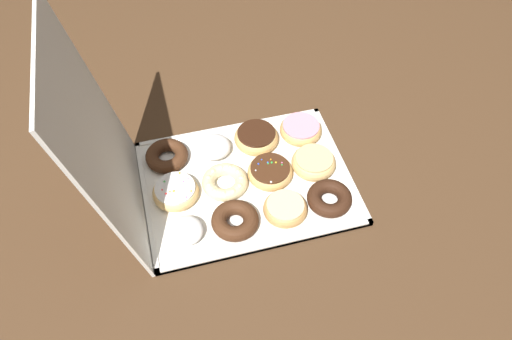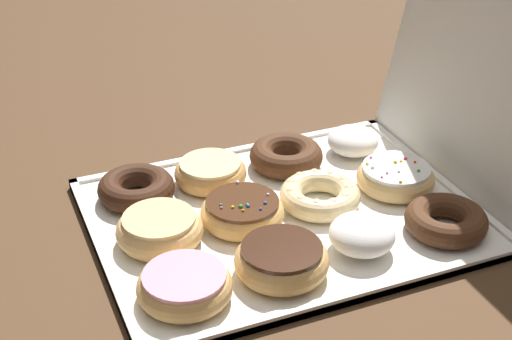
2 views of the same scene
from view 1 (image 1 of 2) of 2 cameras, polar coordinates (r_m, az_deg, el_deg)
name	(u,v)px [view 1 (image 1 of 2)]	position (r m, az deg, el deg)	size (l,w,h in m)	color
ground_plane	(247,184)	(1.30, -1.05, -1.57)	(3.00, 3.00, 0.00)	#4C331E
donut_box	(247,182)	(1.29, -1.05, -1.42)	(0.41, 0.53, 0.01)	white
box_lid_open	(99,141)	(1.10, -17.44, 3.12)	(0.41, 0.51, 0.01)	white
chocolate_cake_ring_donut_0	(329,198)	(1.25, 8.35, -3.21)	(0.11, 0.11, 0.04)	#381E11
glazed_ring_donut_1	(314,162)	(1.31, 6.56, 0.93)	(0.12, 0.12, 0.04)	#E5B770
pink_frosted_donut_2	(301,129)	(1.39, 5.11, 4.64)	(0.12, 0.12, 0.04)	tan
glazed_ring_donut_3	(285,208)	(1.22, 3.34, -4.38)	(0.11, 0.11, 0.04)	tan
sprinkle_donut_4	(270,173)	(1.28, 1.64, -0.30)	(0.12, 0.12, 0.04)	tan
chocolate_frosted_donut_5	(256,137)	(1.36, 0.03, 3.73)	(0.12, 0.12, 0.04)	tan
chocolate_cake_ring_donut_6	(235,220)	(1.20, -2.40, -5.76)	(0.11, 0.11, 0.04)	#472816
cruller_donut_7	(225,182)	(1.27, -3.55, -1.41)	(0.12, 0.12, 0.03)	beige
powdered_filled_donut_8	(214,147)	(1.34, -4.77, 2.63)	(0.09, 0.09, 0.05)	white
powdered_filled_donut_9	(186,231)	(1.19, -7.96, -6.85)	(0.08, 0.08, 0.04)	white
sprinkle_donut_10	(176,191)	(1.26, -9.13, -2.38)	(0.12, 0.12, 0.04)	#E5B770
chocolate_cake_ring_donut_11	(167,156)	(1.34, -10.10, 1.60)	(0.11, 0.11, 0.03)	#472816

